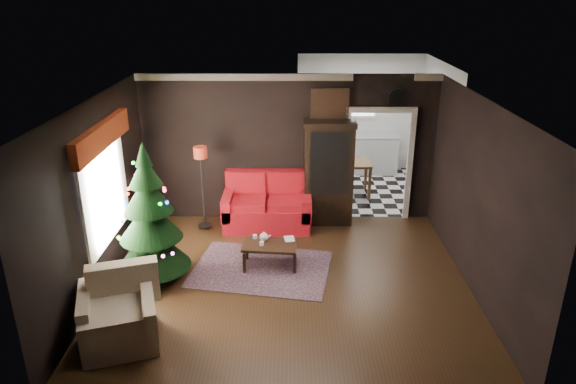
{
  "coord_description": "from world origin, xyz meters",
  "views": [
    {
      "loc": [
        0.05,
        -6.92,
        4.22
      ],
      "look_at": [
        0.0,
        0.9,
        1.15
      ],
      "focal_mm": 32.49,
      "sensor_mm": 36.0,
      "label": 1
    }
  ],
  "objects_px": {
    "curio_cabinet": "(328,175)",
    "floor_lamp": "(202,188)",
    "wall_clock": "(397,97)",
    "christmas_tree": "(150,216)",
    "loveseat": "(267,202)",
    "armchair": "(117,311)",
    "coffee_table": "(270,255)",
    "teapot": "(264,237)",
    "kitchen_table": "(353,178)"
  },
  "relations": [
    {
      "from": "floor_lamp",
      "to": "wall_clock",
      "type": "xyz_separation_m",
      "value": [
        3.52,
        0.53,
        1.55
      ]
    },
    {
      "from": "curio_cabinet",
      "to": "teapot",
      "type": "xyz_separation_m",
      "value": [
        -1.14,
        -1.63,
        -0.48
      ]
    },
    {
      "from": "loveseat",
      "to": "teapot",
      "type": "height_order",
      "value": "loveseat"
    },
    {
      "from": "kitchen_table",
      "to": "curio_cabinet",
      "type": "bearing_deg",
      "value": -114.44
    },
    {
      "from": "loveseat",
      "to": "wall_clock",
      "type": "relative_size",
      "value": 5.31
    },
    {
      "from": "curio_cabinet",
      "to": "armchair",
      "type": "bearing_deg",
      "value": -127.79
    },
    {
      "from": "curio_cabinet",
      "to": "floor_lamp",
      "type": "relative_size",
      "value": 1.23
    },
    {
      "from": "armchair",
      "to": "teapot",
      "type": "height_order",
      "value": "armchair"
    },
    {
      "from": "teapot",
      "to": "wall_clock",
      "type": "height_order",
      "value": "wall_clock"
    },
    {
      "from": "loveseat",
      "to": "coffee_table",
      "type": "relative_size",
      "value": 1.98
    },
    {
      "from": "curio_cabinet",
      "to": "coffee_table",
      "type": "xyz_separation_m",
      "value": [
        -1.04,
        -1.74,
        -0.74
      ]
    },
    {
      "from": "christmas_tree",
      "to": "wall_clock",
      "type": "xyz_separation_m",
      "value": [
        4.01,
        2.3,
        1.33
      ]
    },
    {
      "from": "christmas_tree",
      "to": "teapot",
      "type": "relative_size",
      "value": 13.59
    },
    {
      "from": "armchair",
      "to": "wall_clock",
      "type": "distance_m",
      "value": 5.94
    },
    {
      "from": "curio_cabinet",
      "to": "armchair",
      "type": "relative_size",
      "value": 1.96
    },
    {
      "from": "armchair",
      "to": "teapot",
      "type": "bearing_deg",
      "value": 32.19
    },
    {
      "from": "floor_lamp",
      "to": "wall_clock",
      "type": "bearing_deg",
      "value": 8.49
    },
    {
      "from": "loveseat",
      "to": "curio_cabinet",
      "type": "xyz_separation_m",
      "value": [
        1.15,
        0.22,
        0.45
      ]
    },
    {
      "from": "coffee_table",
      "to": "loveseat",
      "type": "bearing_deg",
      "value": 94.22
    },
    {
      "from": "loveseat",
      "to": "armchair",
      "type": "bearing_deg",
      "value": -116.29
    },
    {
      "from": "christmas_tree",
      "to": "coffee_table",
      "type": "height_order",
      "value": "christmas_tree"
    },
    {
      "from": "loveseat",
      "to": "floor_lamp",
      "type": "relative_size",
      "value": 1.1
    },
    {
      "from": "coffee_table",
      "to": "wall_clock",
      "type": "height_order",
      "value": "wall_clock"
    },
    {
      "from": "curio_cabinet",
      "to": "floor_lamp",
      "type": "distance_m",
      "value": 2.35
    },
    {
      "from": "armchair",
      "to": "floor_lamp",
      "type": "bearing_deg",
      "value": 62.72
    },
    {
      "from": "loveseat",
      "to": "teapot",
      "type": "bearing_deg",
      "value": -89.53
    },
    {
      "from": "christmas_tree",
      "to": "kitchen_table",
      "type": "distance_m",
      "value": 5.0
    },
    {
      "from": "christmas_tree",
      "to": "armchair",
      "type": "xyz_separation_m",
      "value": [
        -0.06,
        -1.59,
        -0.59
      ]
    },
    {
      "from": "teapot",
      "to": "kitchen_table",
      "type": "bearing_deg",
      "value": 59.69
    },
    {
      "from": "christmas_tree",
      "to": "coffee_table",
      "type": "bearing_deg",
      "value": 11.85
    },
    {
      "from": "floor_lamp",
      "to": "curio_cabinet",
      "type": "bearing_deg",
      "value": 8.47
    },
    {
      "from": "armchair",
      "to": "teapot",
      "type": "distance_m",
      "value": 2.7
    },
    {
      "from": "kitchen_table",
      "to": "teapot",
      "type": "bearing_deg",
      "value": -120.31
    },
    {
      "from": "loveseat",
      "to": "curio_cabinet",
      "type": "distance_m",
      "value": 1.25
    },
    {
      "from": "kitchen_table",
      "to": "wall_clock",
      "type": "bearing_deg",
      "value": -66.25
    },
    {
      "from": "armchair",
      "to": "wall_clock",
      "type": "xyz_separation_m",
      "value": [
        4.07,
        3.88,
        1.92
      ]
    },
    {
      "from": "christmas_tree",
      "to": "teapot",
      "type": "bearing_deg",
      "value": 16.2
    },
    {
      "from": "floor_lamp",
      "to": "loveseat",
      "type": "bearing_deg",
      "value": 6.11
    },
    {
      "from": "curio_cabinet",
      "to": "loveseat",
      "type": "bearing_deg",
      "value": -169.17
    },
    {
      "from": "teapot",
      "to": "kitchen_table",
      "type": "xyz_separation_m",
      "value": [
        1.79,
        3.06,
        -0.1
      ]
    },
    {
      "from": "armchair",
      "to": "wall_clock",
      "type": "height_order",
      "value": "wall_clock"
    },
    {
      "from": "loveseat",
      "to": "coffee_table",
      "type": "height_order",
      "value": "loveseat"
    },
    {
      "from": "loveseat",
      "to": "teapot",
      "type": "relative_size",
      "value": 10.78
    },
    {
      "from": "loveseat",
      "to": "kitchen_table",
      "type": "height_order",
      "value": "loveseat"
    },
    {
      "from": "armchair",
      "to": "coffee_table",
      "type": "bearing_deg",
      "value": 28.97
    },
    {
      "from": "floor_lamp",
      "to": "wall_clock",
      "type": "relative_size",
      "value": 4.84
    },
    {
      "from": "curio_cabinet",
      "to": "kitchen_table",
      "type": "bearing_deg",
      "value": 65.56
    },
    {
      "from": "coffee_table",
      "to": "teapot",
      "type": "distance_m",
      "value": 0.31
    },
    {
      "from": "curio_cabinet",
      "to": "kitchen_table",
      "type": "height_order",
      "value": "curio_cabinet"
    },
    {
      "from": "christmas_tree",
      "to": "kitchen_table",
      "type": "height_order",
      "value": "christmas_tree"
    }
  ]
}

